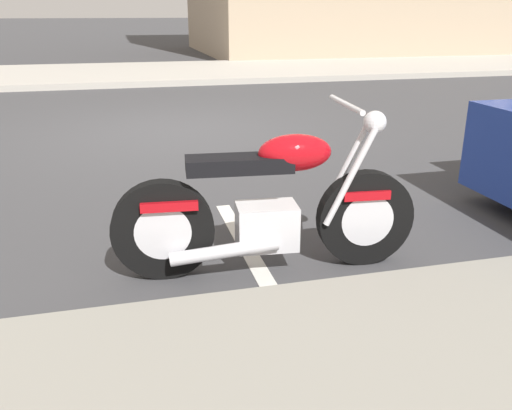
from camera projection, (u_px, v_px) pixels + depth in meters
ground_plane at (180, 132)px, 7.86m from camera, size 260.00×260.00×0.00m
parking_stall_stripe at (252, 256)px, 3.87m from camera, size 0.12×2.20×0.01m
parked_motorcycle at (270, 209)px, 3.54m from camera, size 2.03×0.62×1.13m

